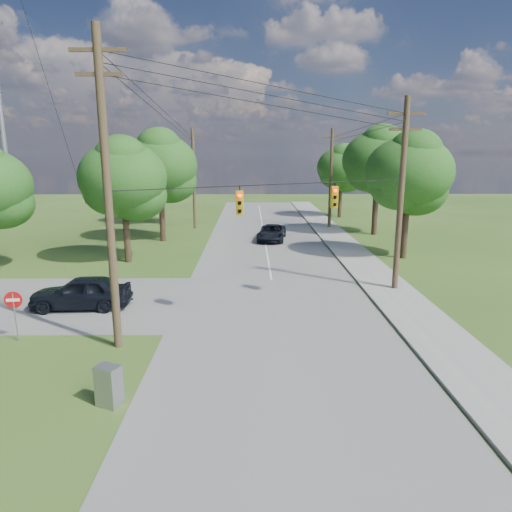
{
  "coord_description": "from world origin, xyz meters",
  "views": [
    {
      "loc": [
        0.72,
        -16.74,
        7.58
      ],
      "look_at": [
        0.99,
        5.0,
        2.67
      ],
      "focal_mm": 32.0,
      "sensor_mm": 36.0,
      "label": 1
    }
  ],
  "objects_px": {
    "car_cross_dark": "(81,292)",
    "pole_north_w": "(194,178)",
    "car_main_north": "(272,233)",
    "control_cabinet": "(109,386)",
    "pole_sw": "(107,190)",
    "pole_ne": "(401,193)",
    "do_not_enter_sign": "(14,305)",
    "pole_north_e": "(331,178)"
  },
  "relations": [
    {
      "from": "pole_sw",
      "to": "car_cross_dark",
      "type": "relative_size",
      "value": 2.49
    },
    {
      "from": "pole_north_e",
      "to": "control_cabinet",
      "type": "bearing_deg",
      "value": -110.21
    },
    {
      "from": "control_cabinet",
      "to": "pole_north_w",
      "type": "bearing_deg",
      "value": 116.87
    },
    {
      "from": "control_cabinet",
      "to": "pole_sw",
      "type": "bearing_deg",
      "value": 127.16
    },
    {
      "from": "pole_sw",
      "to": "car_cross_dark",
      "type": "xyz_separation_m",
      "value": [
        -3.08,
        4.59,
        -5.37
      ]
    },
    {
      "from": "pole_north_e",
      "to": "car_cross_dark",
      "type": "height_order",
      "value": "pole_north_e"
    },
    {
      "from": "pole_north_w",
      "to": "car_cross_dark",
      "type": "height_order",
      "value": "pole_north_w"
    },
    {
      "from": "car_cross_dark",
      "to": "do_not_enter_sign",
      "type": "relative_size",
      "value": 2.27
    },
    {
      "from": "pole_north_e",
      "to": "pole_north_w",
      "type": "bearing_deg",
      "value": 180.0
    },
    {
      "from": "pole_north_w",
      "to": "pole_north_e",
      "type": "bearing_deg",
      "value": 0.0
    },
    {
      "from": "pole_ne",
      "to": "control_cabinet",
      "type": "distance_m",
      "value": 18.0
    },
    {
      "from": "pole_north_w",
      "to": "car_cross_dark",
      "type": "distance_m",
      "value": 25.51
    },
    {
      "from": "pole_north_e",
      "to": "car_main_north",
      "type": "relative_size",
      "value": 2.03
    },
    {
      "from": "pole_ne",
      "to": "pole_north_e",
      "type": "height_order",
      "value": "pole_ne"
    },
    {
      "from": "pole_north_w",
      "to": "car_main_north",
      "type": "height_order",
      "value": "pole_north_w"
    },
    {
      "from": "do_not_enter_sign",
      "to": "pole_sw",
      "type": "bearing_deg",
      "value": -16.59
    },
    {
      "from": "pole_sw",
      "to": "do_not_enter_sign",
      "type": "relative_size",
      "value": 5.64
    },
    {
      "from": "pole_north_w",
      "to": "do_not_enter_sign",
      "type": "relative_size",
      "value": 4.7
    },
    {
      "from": "car_cross_dark",
      "to": "control_cabinet",
      "type": "distance_m",
      "value": 9.87
    },
    {
      "from": "pole_north_e",
      "to": "do_not_enter_sign",
      "type": "relative_size",
      "value": 4.7
    },
    {
      "from": "pole_north_e",
      "to": "pole_north_w",
      "type": "distance_m",
      "value": 13.9
    },
    {
      "from": "car_main_north",
      "to": "control_cabinet",
      "type": "bearing_deg",
      "value": -94.95
    },
    {
      "from": "pole_ne",
      "to": "car_main_north",
      "type": "relative_size",
      "value": 2.13
    },
    {
      "from": "pole_north_w",
      "to": "car_cross_dark",
      "type": "relative_size",
      "value": 2.07
    },
    {
      "from": "pole_north_e",
      "to": "car_main_north",
      "type": "xyz_separation_m",
      "value": [
        -6.29,
        -7.0,
        -4.42
      ]
    },
    {
      "from": "car_main_north",
      "to": "control_cabinet",
      "type": "xyz_separation_m",
      "value": [
        -6.22,
        -27.0,
        -0.07
      ]
    },
    {
      "from": "pole_north_e",
      "to": "car_main_north",
      "type": "distance_m",
      "value": 10.39
    },
    {
      "from": "pole_ne",
      "to": "pole_north_w",
      "type": "bearing_deg",
      "value": 122.29
    },
    {
      "from": "pole_sw",
      "to": "pole_ne",
      "type": "height_order",
      "value": "pole_sw"
    },
    {
      "from": "pole_north_w",
      "to": "control_cabinet",
      "type": "height_order",
      "value": "pole_north_w"
    },
    {
      "from": "pole_north_e",
      "to": "pole_north_w",
      "type": "height_order",
      "value": "same"
    },
    {
      "from": "pole_ne",
      "to": "do_not_enter_sign",
      "type": "xyz_separation_m",
      "value": [
        -17.81,
        -7.0,
        -3.9
      ]
    },
    {
      "from": "control_cabinet",
      "to": "pole_ne",
      "type": "bearing_deg",
      "value": 68.33
    },
    {
      "from": "do_not_enter_sign",
      "to": "pole_ne",
      "type": "bearing_deg",
      "value": 12.76
    },
    {
      "from": "pole_north_e",
      "to": "car_cross_dark",
      "type": "distance_m",
      "value": 30.31
    },
    {
      "from": "car_cross_dark",
      "to": "pole_ne",
      "type": "bearing_deg",
      "value": 97.16
    },
    {
      "from": "car_cross_dark",
      "to": "pole_north_w",
      "type": "bearing_deg",
      "value": 170.76
    },
    {
      "from": "control_cabinet",
      "to": "do_not_enter_sign",
      "type": "distance_m",
      "value": 7.34
    },
    {
      "from": "pole_sw",
      "to": "pole_north_w",
      "type": "relative_size",
      "value": 1.2
    },
    {
      "from": "car_main_north",
      "to": "control_cabinet",
      "type": "distance_m",
      "value": 27.71
    },
    {
      "from": "control_cabinet",
      "to": "do_not_enter_sign",
      "type": "xyz_separation_m",
      "value": [
        -5.3,
        5.0,
        0.92
      ]
    },
    {
      "from": "pole_sw",
      "to": "pole_ne",
      "type": "xyz_separation_m",
      "value": [
        13.5,
        7.6,
        -0.76
      ]
    }
  ]
}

